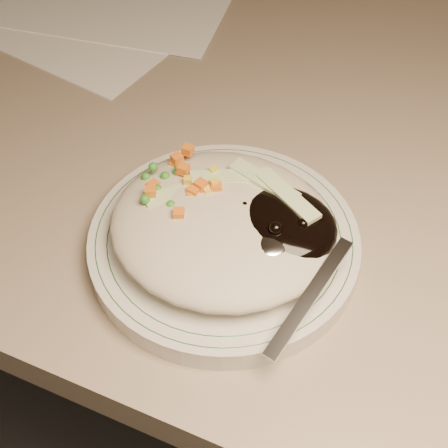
% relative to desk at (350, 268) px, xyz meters
% --- Properties ---
extents(desk, '(1.40, 0.70, 0.74)m').
position_rel_desk_xyz_m(desk, '(0.00, 0.00, 0.00)').
color(desk, gray).
rests_on(desk, ground).
extents(plate, '(0.24, 0.24, 0.02)m').
position_rel_desk_xyz_m(plate, '(-0.09, -0.19, 0.21)').
color(plate, silver).
rests_on(plate, desk).
extents(plate_rim, '(0.22, 0.22, 0.00)m').
position_rel_desk_xyz_m(plate_rim, '(-0.09, -0.19, 0.22)').
color(plate_rim, '#144723').
rests_on(plate_rim, plate).
extents(meal, '(0.20, 0.19, 0.05)m').
position_rel_desk_xyz_m(meal, '(-0.09, -0.19, 0.24)').
color(meal, '#B9B196').
rests_on(meal, plate).
extents(papers, '(0.36, 0.32, 0.00)m').
position_rel_desk_xyz_m(papers, '(-0.41, 0.12, 0.20)').
color(papers, white).
rests_on(papers, desk).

